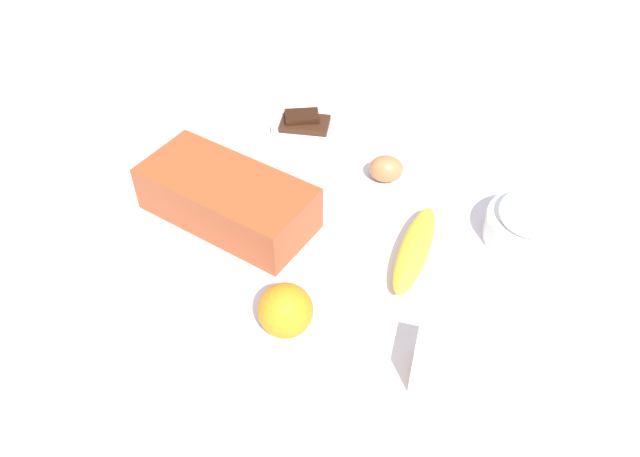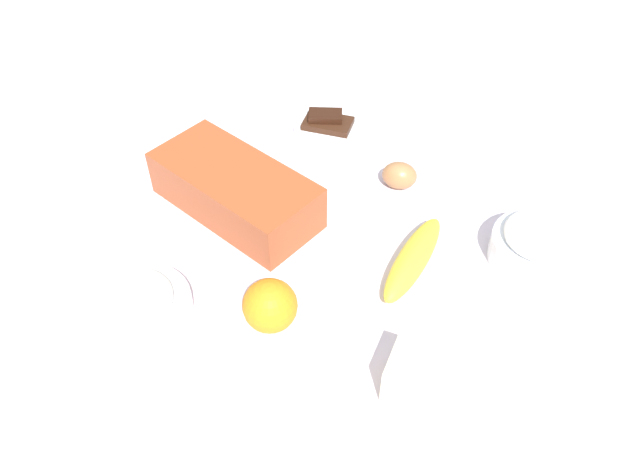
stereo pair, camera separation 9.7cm
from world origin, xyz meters
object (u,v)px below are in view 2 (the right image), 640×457
object	(u,v)px
orange_fruit	(270,306)
chocolate_plate	(328,126)
flour_bowl	(135,308)
egg_near_butter	(399,175)
banana	(413,259)
sugar_bowl	(538,245)
loaf_pan	(235,189)
butter_block	(423,380)

from	to	relation	value
orange_fruit	chocolate_plate	distance (m)	0.46
flour_bowl	orange_fruit	size ratio (longest dim) A/B	2.05
egg_near_butter	chocolate_plate	world-z (taller)	egg_near_butter
banana	orange_fruit	world-z (taller)	orange_fruit
banana	egg_near_butter	size ratio (longest dim) A/B	3.19
sugar_bowl	chocolate_plate	world-z (taller)	sugar_bowl
loaf_pan	orange_fruit	distance (m)	0.25
flour_bowl	banana	distance (m)	0.41
sugar_bowl	loaf_pan	bearing A→B (deg)	16.11
egg_near_butter	chocolate_plate	xyz separation A→B (m)	(0.19, -0.08, -0.01)
loaf_pan	butter_block	size ratio (longest dim) A/B	3.33
orange_fruit	butter_block	xyz separation A→B (m)	(-0.23, -0.00, -0.01)
banana	butter_block	xyz separation A→B (m)	(-0.10, 0.19, 0.01)
butter_block	egg_near_butter	xyz separation A→B (m)	(0.20, -0.35, -0.01)
flour_bowl	sugar_bowl	bearing A→B (deg)	-138.47
flour_bowl	egg_near_butter	distance (m)	0.48
flour_bowl	egg_near_butter	xyz separation A→B (m)	(-0.19, -0.45, -0.01)
flour_bowl	orange_fruit	world-z (taller)	orange_fruit
sugar_bowl	egg_near_butter	size ratio (longest dim) A/B	2.34
flour_bowl	loaf_pan	bearing A→B (deg)	-86.44
chocolate_plate	sugar_bowl	bearing A→B (deg)	163.13
orange_fruit	butter_block	distance (m)	0.23
banana	chocolate_plate	size ratio (longest dim) A/B	1.46
loaf_pan	banana	xyz separation A→B (m)	(-0.30, -0.03, -0.02)
flour_bowl	chocolate_plate	world-z (taller)	flour_bowl
sugar_bowl	orange_fruit	world-z (taller)	orange_fruit
banana	orange_fruit	distance (m)	0.23
orange_fruit	loaf_pan	bearing A→B (deg)	-43.36
chocolate_plate	loaf_pan	bearing A→B (deg)	85.79
flour_bowl	butter_block	bearing A→B (deg)	-166.34
banana	chocolate_plate	xyz separation A→B (m)	(0.29, -0.24, -0.01)
sugar_bowl	orange_fruit	bearing A→B (deg)	47.02
butter_block	sugar_bowl	bearing A→B (deg)	-100.48
banana	chocolate_plate	bearing A→B (deg)	-40.12
sugar_bowl	flour_bowl	bearing A→B (deg)	41.53
loaf_pan	sugar_bowl	bearing A→B (deg)	-152.97
orange_fruit	chocolate_plate	xyz separation A→B (m)	(0.16, -0.43, -0.03)
banana	butter_block	bearing A→B (deg)	117.42
butter_block	orange_fruit	bearing A→B (deg)	0.78
orange_fruit	egg_near_butter	world-z (taller)	orange_fruit
loaf_pan	flour_bowl	size ratio (longest dim) A/B	1.92
flour_bowl	sugar_bowl	xyz separation A→B (m)	(-0.44, -0.39, 0.00)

